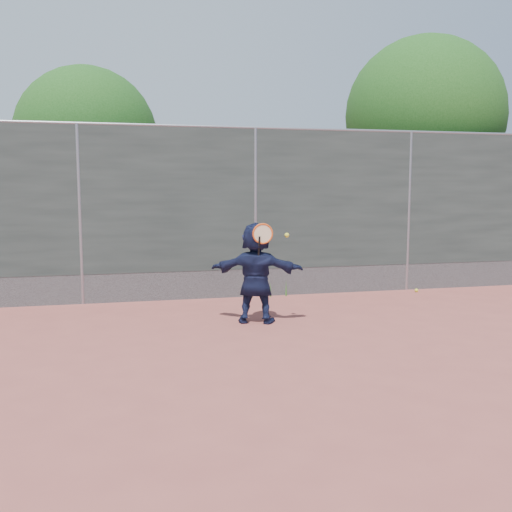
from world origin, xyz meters
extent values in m
plane|color=#9E4C42|center=(0.00, 0.00, 0.00)|extent=(80.00, 80.00, 0.00)
imported|color=#151B3B|center=(-0.46, 1.51, 0.73)|extent=(1.42, 0.87, 1.46)
sphere|color=yellow|center=(3.05, 3.20, 0.03)|extent=(0.07, 0.07, 0.07)
cube|color=#38423D|center=(0.00, 3.50, 1.75)|extent=(20.00, 0.04, 2.50)
cube|color=slate|center=(0.00, 3.50, 0.25)|extent=(20.00, 0.03, 0.50)
cylinder|color=gray|center=(0.00, 3.50, 3.00)|extent=(20.00, 0.05, 0.05)
cylinder|color=gray|center=(-3.00, 3.50, 1.50)|extent=(0.06, 0.06, 3.00)
cylinder|color=gray|center=(0.00, 3.50, 1.50)|extent=(0.06, 0.06, 3.00)
cylinder|color=gray|center=(3.00, 3.50, 1.50)|extent=(0.06, 0.06, 3.00)
torus|color=#E14E15|center=(-0.41, 1.31, 1.31)|extent=(0.29, 0.05, 0.29)
cylinder|color=beige|center=(-0.41, 1.31, 1.31)|extent=(0.25, 0.02, 0.25)
cylinder|color=black|center=(-0.46, 1.33, 1.11)|extent=(0.04, 0.13, 0.33)
sphere|color=yellow|center=(-0.04, 1.38, 1.28)|extent=(0.07, 0.07, 0.07)
cylinder|color=#382314|center=(4.50, 5.70, 1.30)|extent=(0.28, 0.28, 2.60)
sphere|color=#23561C|center=(4.50, 5.70, 3.59)|extent=(3.60, 3.60, 3.60)
sphere|color=#23561C|center=(5.22, 5.90, 3.23)|extent=(2.52, 2.52, 2.52)
cylinder|color=#382314|center=(-3.00, 6.50, 1.10)|extent=(0.28, 0.28, 2.20)
sphere|color=#23561C|center=(-3.00, 6.50, 3.03)|extent=(3.00, 3.00, 3.00)
sphere|color=#23561C|center=(-2.40, 6.70, 2.73)|extent=(2.10, 2.10, 2.10)
cone|color=#387226|center=(0.25, 3.38, 0.13)|extent=(0.03, 0.03, 0.26)
cone|color=#387226|center=(0.55, 3.40, 0.15)|extent=(0.03, 0.03, 0.30)
cone|color=#387226|center=(-0.10, 3.36, 0.11)|extent=(0.03, 0.03, 0.22)
camera|label=1|loc=(-2.34, -6.40, 1.93)|focal=40.00mm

